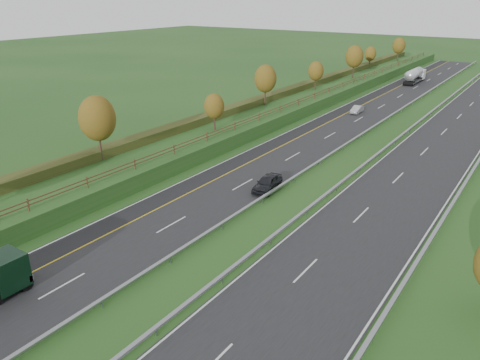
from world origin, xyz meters
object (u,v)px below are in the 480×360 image
object	(u,v)px
car_silver_mid	(357,109)
car_small_far	(419,75)
road_tanker	(415,75)
car_dark_near	(267,183)

from	to	relation	value
car_silver_mid	car_small_far	distance (m)	45.11
road_tanker	car_small_far	world-z (taller)	road_tanker
road_tanker	car_silver_mid	bearing A→B (deg)	-90.06
road_tanker	car_small_far	distance (m)	7.46
car_silver_mid	car_dark_near	bearing A→B (deg)	-84.59
road_tanker	car_dark_near	size ratio (longest dim) A/B	2.31
car_silver_mid	car_small_far	xyz separation A→B (m)	(-0.85, 45.10, 0.16)
car_dark_near	car_silver_mid	bearing A→B (deg)	91.12
car_small_far	road_tanker	bearing A→B (deg)	-78.53
car_dark_near	car_small_far	bearing A→B (deg)	87.85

